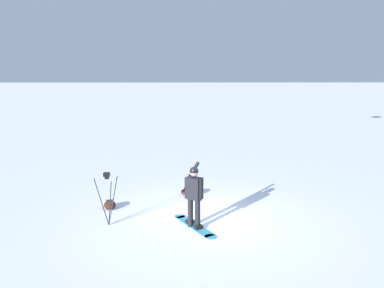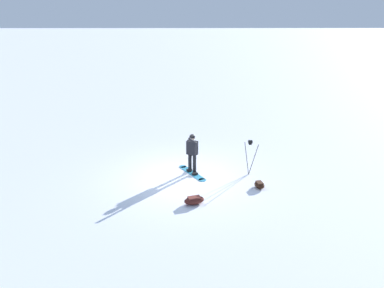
{
  "view_description": "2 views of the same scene",
  "coord_description": "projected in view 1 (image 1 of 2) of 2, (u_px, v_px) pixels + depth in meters",
  "views": [
    {
      "loc": [
        -9.59,
        0.51,
        3.91
      ],
      "look_at": [
        1.41,
        0.31,
        1.83
      ],
      "focal_mm": 35.18,
      "sensor_mm": 36.0,
      "label": 1
    },
    {
      "loc": [
        13.33,
        0.12,
        6.04
      ],
      "look_at": [
        1.46,
        0.26,
        1.89
      ],
      "focal_mm": 35.2,
      "sensor_mm": 36.0,
      "label": 2
    }
  ],
  "objects": [
    {
      "name": "gear_bag_large",
      "position": [
        110.0,
        205.0,
        11.0
      ],
      "size": [
        0.55,
        0.43,
        0.23
      ],
      "color": "black",
      "rests_on": "ground_plane"
    },
    {
      "name": "gear_bag_small",
      "position": [
        191.0,
        191.0,
        12.22
      ],
      "size": [
        0.56,
        0.77,
        0.26
      ],
      "color": "#4C1E19",
      "rests_on": "ground_plane"
    },
    {
      "name": "camera_tripod",
      "position": [
        107.0,
        188.0,
        9.66
      ],
      "size": [
        0.56,
        0.58,
        1.42
      ],
      "color": "#262628",
      "rests_on": "ground_plane"
    },
    {
      "name": "ground_plane",
      "position": [
        204.0,
        220.0,
        10.16
      ],
      "size": [
        300.0,
        300.0,
        0.0
      ],
      "primitive_type": "plane",
      "color": "white"
    },
    {
      "name": "snowboard",
      "position": [
        194.0,
        225.0,
        9.75
      ],
      "size": [
        1.61,
        1.06,
        0.1
      ],
      "color": "teal",
      "rests_on": "ground_plane"
    },
    {
      "name": "snowboarder",
      "position": [
        194.0,
        191.0,
        9.51
      ],
      "size": [
        0.75,
        0.48,
        1.63
      ],
      "color": "black",
      "rests_on": "ground_plane"
    }
  ]
}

